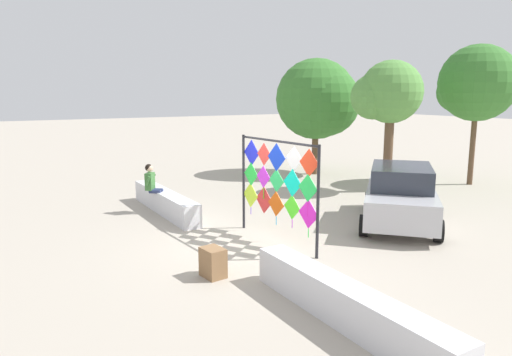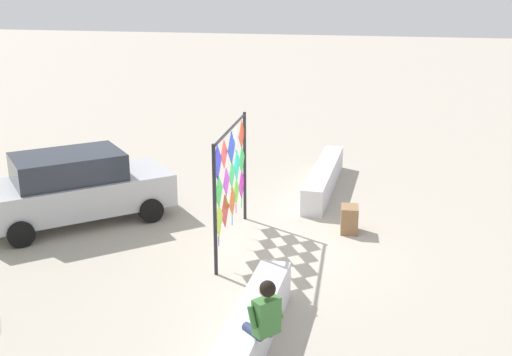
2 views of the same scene
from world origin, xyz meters
name	(u,v)px [view 1 (image 1 of 2)]	position (x,y,z in m)	size (l,w,h in m)	color
ground	(246,247)	(0.00, 0.00, 0.00)	(120.00, 120.00, 0.00)	#ADA393
plaza_ledge_left	(165,202)	(-4.11, -0.53, 0.33)	(4.37, 0.52, 0.65)	silver
plaza_ledge_right	(345,304)	(4.11, -0.53, 0.33)	(4.37, 0.52, 0.65)	silver
kite_display_rack	(277,180)	(0.04, 0.84, 1.55)	(2.98, 0.29, 2.53)	#232328
seated_vendor	(153,184)	(-4.25, -0.84, 0.88)	(0.69, 0.72, 1.50)	navy
parked_car	(400,195)	(0.43, 4.67, 0.82)	(4.18, 4.26, 1.62)	#B7B7BC
cardboard_box_large	(213,262)	(1.29, -1.49, 0.30)	(0.50, 0.37, 0.59)	olive
tree_broadleaf	(386,94)	(-3.04, 7.51, 3.56)	(2.30, 2.48, 4.78)	brown
tree_far_right	(476,85)	(-2.25, 11.48, 3.90)	(2.96, 2.96, 5.47)	brown
tree_palm_like	(320,100)	(-7.19, 7.76, 3.30)	(3.75, 3.54, 5.12)	brown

